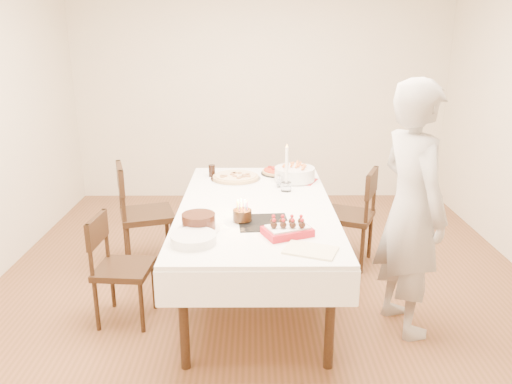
{
  "coord_description": "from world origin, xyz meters",
  "views": [
    {
      "loc": [
        -0.09,
        -3.6,
        1.97
      ],
      "look_at": [
        -0.07,
        -0.03,
        0.84
      ],
      "focal_mm": 35.0,
      "sensor_mm": 36.0,
      "label": 1
    }
  ],
  "objects_px": {
    "taper_candle": "(286,168)",
    "cola_glass": "(212,171)",
    "pizza_pepperoni": "(277,172)",
    "strawberry_box": "(287,230)",
    "pasta_bowl": "(295,174)",
    "birthday_cake": "(242,210)",
    "pizza_white": "(236,177)",
    "chair_left_dessert": "(124,269)",
    "dining_table": "(256,249)",
    "person": "(411,210)",
    "chair_right_savory": "(348,216)",
    "layer_cake": "(199,222)",
    "chair_left_savory": "(147,215)"
  },
  "relations": [
    {
      "from": "strawberry_box",
      "to": "pasta_bowl",
      "type": "bearing_deg",
      "value": 83.36
    },
    {
      "from": "person",
      "to": "taper_candle",
      "type": "bearing_deg",
      "value": 29.0
    },
    {
      "from": "pizza_pepperoni",
      "to": "strawberry_box",
      "type": "relative_size",
      "value": 1.03
    },
    {
      "from": "dining_table",
      "to": "taper_candle",
      "type": "xyz_separation_m",
      "value": [
        0.25,
        0.33,
        0.57
      ]
    },
    {
      "from": "chair_right_savory",
      "to": "layer_cake",
      "type": "relative_size",
      "value": 3.18
    },
    {
      "from": "taper_candle",
      "to": "cola_glass",
      "type": "height_order",
      "value": "taper_candle"
    },
    {
      "from": "pizza_white",
      "to": "dining_table",
      "type": "bearing_deg",
      "value": -75.16
    },
    {
      "from": "layer_cake",
      "to": "birthday_cake",
      "type": "relative_size",
      "value": 2.01
    },
    {
      "from": "dining_table",
      "to": "strawberry_box",
      "type": "bearing_deg",
      "value": -72.35
    },
    {
      "from": "person",
      "to": "pizza_white",
      "type": "distance_m",
      "value": 1.65
    },
    {
      "from": "chair_right_savory",
      "to": "chair_left_dessert",
      "type": "xyz_separation_m",
      "value": [
        -1.75,
        -0.95,
        -0.05
      ]
    },
    {
      "from": "pizza_white",
      "to": "strawberry_box",
      "type": "distance_m",
      "value": 1.33
    },
    {
      "from": "pizza_white",
      "to": "cola_glass",
      "type": "distance_m",
      "value": 0.24
    },
    {
      "from": "chair_right_savory",
      "to": "birthday_cake",
      "type": "height_order",
      "value": "birthday_cake"
    },
    {
      "from": "dining_table",
      "to": "pasta_bowl",
      "type": "height_order",
      "value": "pasta_bowl"
    },
    {
      "from": "dining_table",
      "to": "pizza_white",
      "type": "distance_m",
      "value": 0.79
    },
    {
      "from": "dining_table",
      "to": "chair_right_savory",
      "type": "bearing_deg",
      "value": 34.83
    },
    {
      "from": "chair_left_dessert",
      "to": "taper_candle",
      "type": "xyz_separation_m",
      "value": [
        1.18,
        0.7,
        0.55
      ]
    },
    {
      "from": "dining_table",
      "to": "chair_right_savory",
      "type": "distance_m",
      "value": 1.0
    },
    {
      "from": "pizza_pepperoni",
      "to": "dining_table",
      "type": "bearing_deg",
      "value": -103.36
    },
    {
      "from": "cola_glass",
      "to": "pizza_white",
      "type": "bearing_deg",
      "value": -25.67
    },
    {
      "from": "chair_left_dessert",
      "to": "cola_glass",
      "type": "xyz_separation_m",
      "value": [
        0.54,
        1.14,
        0.41
      ]
    },
    {
      "from": "person",
      "to": "cola_glass",
      "type": "relative_size",
      "value": 15.94
    },
    {
      "from": "pizza_pepperoni",
      "to": "pasta_bowl",
      "type": "distance_m",
      "value": 0.27
    },
    {
      "from": "dining_table",
      "to": "chair_left_dessert",
      "type": "xyz_separation_m",
      "value": [
        -0.93,
        -0.38,
        0.02
      ]
    },
    {
      "from": "pizza_white",
      "to": "pizza_pepperoni",
      "type": "distance_m",
      "value": 0.42
    },
    {
      "from": "chair_right_savory",
      "to": "pizza_white",
      "type": "bearing_deg",
      "value": -161.99
    },
    {
      "from": "taper_candle",
      "to": "layer_cake",
      "type": "xyz_separation_m",
      "value": [
        -0.63,
        -0.85,
        -0.14
      ]
    },
    {
      "from": "layer_cake",
      "to": "strawberry_box",
      "type": "height_order",
      "value": "layer_cake"
    },
    {
      "from": "pizza_white",
      "to": "pasta_bowl",
      "type": "relative_size",
      "value": 1.27
    },
    {
      "from": "chair_left_dessert",
      "to": "cola_glass",
      "type": "relative_size",
      "value": 7.32
    },
    {
      "from": "chair_left_savory",
      "to": "dining_table",
      "type": "bearing_deg",
      "value": 133.32
    },
    {
      "from": "dining_table",
      "to": "pizza_pepperoni",
      "type": "xyz_separation_m",
      "value": [
        0.2,
        0.85,
        0.4
      ]
    },
    {
      "from": "chair_left_savory",
      "to": "layer_cake",
      "type": "bearing_deg",
      "value": 101.03
    },
    {
      "from": "chair_right_savory",
      "to": "birthday_cake",
      "type": "bearing_deg",
      "value": -110.62
    },
    {
      "from": "dining_table",
      "to": "pizza_white",
      "type": "height_order",
      "value": "pizza_white"
    },
    {
      "from": "layer_cake",
      "to": "birthday_cake",
      "type": "distance_m",
      "value": 0.32
    },
    {
      "from": "pasta_bowl",
      "to": "birthday_cake",
      "type": "xyz_separation_m",
      "value": [
        -0.44,
        -1.0,
        0.02
      ]
    },
    {
      "from": "pizza_white",
      "to": "taper_candle",
      "type": "relative_size",
      "value": 1.13
    },
    {
      "from": "dining_table",
      "to": "layer_cake",
      "type": "bearing_deg",
      "value": -125.7
    },
    {
      "from": "chair_right_savory",
      "to": "cola_glass",
      "type": "relative_size",
      "value": 8.15
    },
    {
      "from": "chair_left_dessert",
      "to": "birthday_cake",
      "type": "bearing_deg",
      "value": -175.4
    },
    {
      "from": "pizza_white",
      "to": "cola_glass",
      "type": "relative_size",
      "value": 4.08
    },
    {
      "from": "dining_table",
      "to": "chair_right_savory",
      "type": "relative_size",
      "value": 2.42
    },
    {
      "from": "taper_candle",
      "to": "layer_cake",
      "type": "bearing_deg",
      "value": -126.32
    },
    {
      "from": "taper_candle",
      "to": "birthday_cake",
      "type": "bearing_deg",
      "value": -116.17
    },
    {
      "from": "chair_left_dessert",
      "to": "dining_table",
      "type": "bearing_deg",
      "value": -153.58
    },
    {
      "from": "chair_left_savory",
      "to": "birthday_cake",
      "type": "distance_m",
      "value": 1.3
    },
    {
      "from": "layer_cake",
      "to": "strawberry_box",
      "type": "relative_size",
      "value": 0.94
    },
    {
      "from": "person",
      "to": "cola_glass",
      "type": "xyz_separation_m",
      "value": [
        -1.42,
        1.23,
        -0.06
      ]
    }
  ]
}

